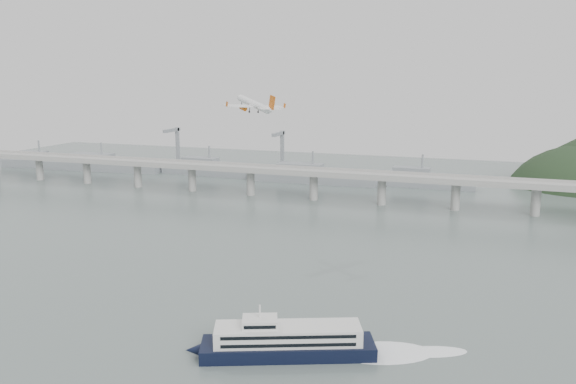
% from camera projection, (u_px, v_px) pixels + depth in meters
% --- Properties ---
extents(ground, '(900.00, 900.00, 0.00)m').
position_uv_depth(ground, '(242.00, 309.00, 218.08)').
color(ground, '#576461').
rests_on(ground, ground).
extents(bridge, '(800.00, 22.00, 23.90)m').
position_uv_depth(bridge, '(353.00, 178.00, 400.12)').
color(bridge, '#979895').
rests_on(bridge, ground).
extents(distant_fleet, '(453.00, 60.90, 40.00)m').
position_uv_depth(distant_fleet, '(202.00, 169.00, 511.84)').
color(distant_fleet, gray).
rests_on(distant_fleet, ground).
extents(ferry, '(88.46, 41.68, 17.47)m').
position_uv_depth(ferry, '(288.00, 341.00, 181.69)').
color(ferry, black).
rests_on(ferry, ground).
extents(airliner, '(33.87, 31.80, 10.31)m').
position_uv_depth(airliner, '(255.00, 105.00, 294.84)').
color(airliner, white).
rests_on(airliner, ground).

